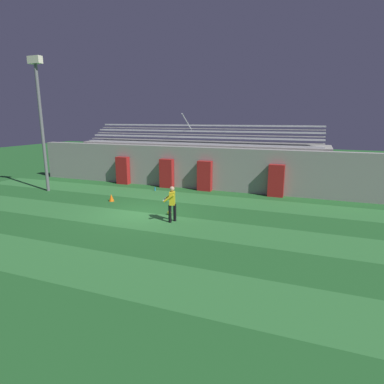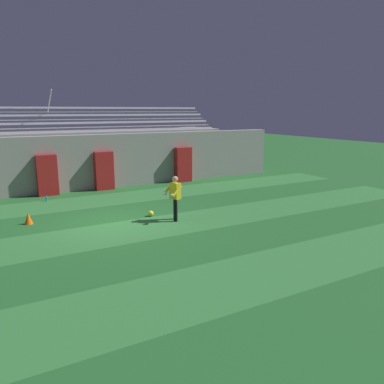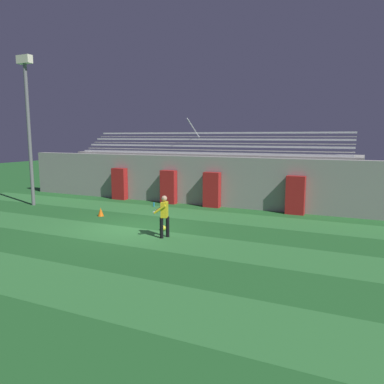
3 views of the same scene
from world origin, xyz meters
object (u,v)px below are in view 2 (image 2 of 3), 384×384
object	(u,v)px
padding_pillar_far_right	(183,165)
traffic_cone	(28,218)
padding_pillar_gate_right	(104,171)
padding_pillar_gate_left	(47,175)
water_bottle	(47,199)
goalkeeper	(175,195)
soccer_ball	(151,213)

from	to	relation	value
padding_pillar_far_right	traffic_cone	bearing A→B (deg)	-152.23
padding_pillar_gate_right	padding_pillar_far_right	distance (m)	4.57
padding_pillar_gate_left	water_bottle	world-z (taller)	padding_pillar_gate_left
padding_pillar_gate_right	goalkeeper	distance (m)	6.76
padding_pillar_far_right	soccer_ball	world-z (taller)	padding_pillar_far_right
water_bottle	traffic_cone	bearing A→B (deg)	-108.04
goalkeeper	soccer_ball	world-z (taller)	goalkeeper
padding_pillar_gate_left	water_bottle	bearing A→B (deg)	-102.58
water_bottle	soccer_ball	bearing A→B (deg)	-55.11
padding_pillar_far_right	water_bottle	world-z (taller)	padding_pillar_far_right
padding_pillar_gate_right	soccer_ball	size ratio (longest dim) A/B	8.93
padding_pillar_far_right	traffic_cone	world-z (taller)	padding_pillar_far_right
padding_pillar_gate_left	padding_pillar_gate_right	world-z (taller)	same
soccer_ball	water_bottle	bearing A→B (deg)	124.89
padding_pillar_gate_left	goalkeeper	xyz separation A→B (m)	(3.46, -6.73, -0.03)
soccer_ball	traffic_cone	distance (m)	4.42
traffic_cone	soccer_ball	bearing A→B (deg)	-15.82
padding_pillar_gate_left	padding_pillar_far_right	size ratio (longest dim) A/B	1.00
water_bottle	padding_pillar_gate_right	bearing A→B (deg)	22.30
padding_pillar_gate_right	water_bottle	size ratio (longest dim) A/B	8.18
padding_pillar_gate_left	traffic_cone	world-z (taller)	padding_pillar_gate_left
padding_pillar_gate_left	soccer_ball	world-z (taller)	padding_pillar_gate_left
goalkeeper	soccer_ball	size ratio (longest dim) A/B	7.59
padding_pillar_gate_left	soccer_ball	bearing A→B (deg)	-63.47
traffic_cone	goalkeeper	bearing A→B (deg)	-24.04
soccer_ball	traffic_cone	world-z (taller)	traffic_cone
water_bottle	goalkeeper	bearing A→B (deg)	-55.71
water_bottle	padding_pillar_far_right	bearing A→B (deg)	9.28
goalkeeper	traffic_cone	world-z (taller)	goalkeeper
padding_pillar_gate_left	water_bottle	distance (m)	1.54
padding_pillar_gate_left	goalkeeper	size ratio (longest dim) A/B	1.18
padding_pillar_gate_left	goalkeeper	distance (m)	7.56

